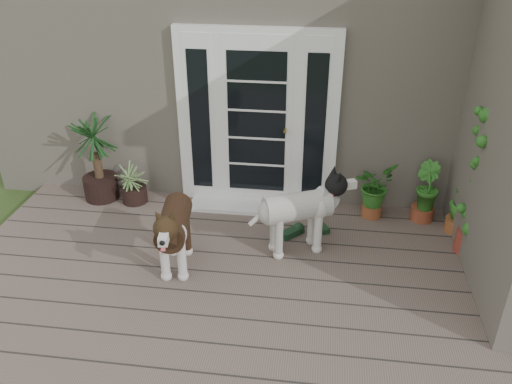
# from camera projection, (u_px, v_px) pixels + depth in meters

# --- Properties ---
(deck) EXTENTS (6.20, 4.60, 0.12)m
(deck) POSITION_uv_depth(u_px,v_px,m) (247.00, 325.00, 4.77)
(deck) COLOR #6B5B4C
(deck) RESTS_ON ground
(house_main) EXTENTS (7.40, 4.00, 3.10)m
(house_main) POSITION_uv_depth(u_px,v_px,m) (289.00, 49.00, 7.76)
(house_main) COLOR #665E54
(house_main) RESTS_ON ground
(door_unit) EXTENTS (1.90, 0.14, 2.15)m
(door_unit) POSITION_uv_depth(u_px,v_px,m) (257.00, 120.00, 6.17)
(door_unit) COLOR white
(door_unit) RESTS_ON deck
(door_step) EXTENTS (1.60, 0.40, 0.05)m
(door_step) POSITION_uv_depth(u_px,v_px,m) (255.00, 206.00, 6.49)
(door_step) COLOR white
(door_step) RESTS_ON deck
(brindle_dog) EXTENTS (0.52, 0.99, 0.79)m
(brindle_dog) POSITION_uv_depth(u_px,v_px,m) (175.00, 234.00, 5.26)
(brindle_dog) COLOR #372214
(brindle_dog) RESTS_ON deck
(white_dog) EXTENTS (1.04, 0.76, 0.79)m
(white_dog) POSITION_uv_depth(u_px,v_px,m) (297.00, 219.00, 5.52)
(white_dog) COLOR white
(white_dog) RESTS_ON deck
(spider_plant) EXTENTS (0.66, 0.66, 0.56)m
(spider_plant) POSITION_uv_depth(u_px,v_px,m) (133.00, 182.00, 6.52)
(spider_plant) COLOR #A1BC74
(spider_plant) RESTS_ON deck
(yucca) EXTENTS (0.82, 0.82, 1.17)m
(yucca) POSITION_uv_depth(u_px,v_px,m) (96.00, 156.00, 6.45)
(yucca) COLOR black
(yucca) RESTS_ON deck
(herb_a) EXTENTS (0.66, 0.66, 0.60)m
(herb_a) POSITION_uv_depth(u_px,v_px,m) (374.00, 194.00, 6.20)
(herb_a) COLOR #24631C
(herb_a) RESTS_ON deck
(herb_b) EXTENTS (0.46, 0.46, 0.52)m
(herb_b) POSITION_uv_depth(u_px,v_px,m) (424.00, 200.00, 6.15)
(herb_b) COLOR #1B5F1C
(herb_b) RESTS_ON deck
(herb_c) EXTENTS (0.34, 0.34, 0.52)m
(herb_c) POSITION_uv_depth(u_px,v_px,m) (461.00, 212.00, 5.92)
(herb_c) COLOR #195A1A
(herb_c) RESTS_ON deck
(sapling) EXTENTS (0.65, 0.65, 1.78)m
(sapling) POSITION_uv_depth(u_px,v_px,m) (486.00, 178.00, 5.26)
(sapling) COLOR #20651D
(sapling) RESTS_ON deck
(clog_left) EXTENTS (0.25, 0.30, 0.08)m
(clog_left) POSITION_uv_depth(u_px,v_px,m) (322.00, 226.00, 6.05)
(clog_left) COLOR black
(clog_left) RESTS_ON deck
(clog_right) EXTENTS (0.34, 0.35, 0.10)m
(clog_right) POSITION_uv_depth(u_px,v_px,m) (292.00, 231.00, 5.94)
(clog_right) COLOR #14321B
(clog_right) RESTS_ON deck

